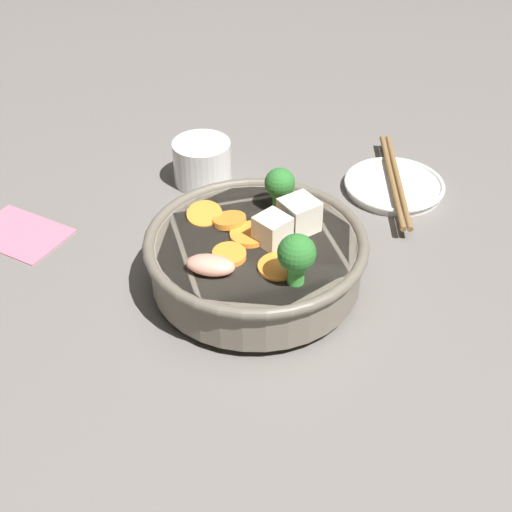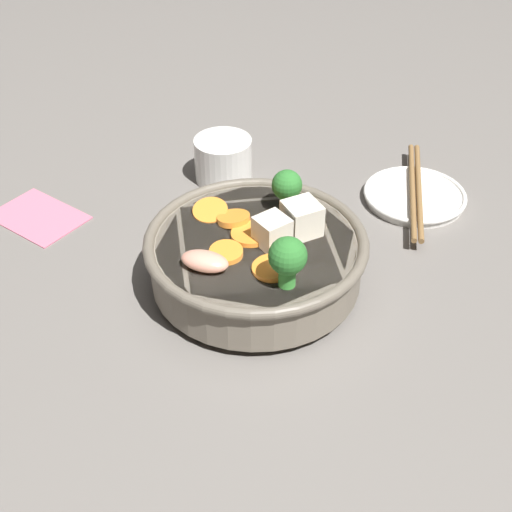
{
  "view_description": "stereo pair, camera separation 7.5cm",
  "coord_description": "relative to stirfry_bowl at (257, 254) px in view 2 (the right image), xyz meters",
  "views": [
    {
      "loc": [
        0.07,
        -0.58,
        0.5
      ],
      "look_at": [
        0.0,
        0.0,
        0.04
      ],
      "focal_mm": 50.0,
      "sensor_mm": 36.0,
      "label": 1
    },
    {
      "loc": [
        0.14,
        -0.57,
        0.5
      ],
      "look_at": [
        0.0,
        0.0,
        0.04
      ],
      "focal_mm": 50.0,
      "sensor_mm": 36.0,
      "label": 2
    }
  ],
  "objects": [
    {
      "name": "ground_plane",
      "position": [
        -0.0,
        0.0,
        -0.04
      ],
      "size": [
        3.0,
        3.0,
        0.0
      ],
      "primitive_type": "plane",
      "color": "slate"
    },
    {
      "name": "chopsticks_pair",
      "position": [
        0.15,
        0.21,
        -0.03
      ],
      "size": [
        0.03,
        0.22,
        0.01
      ],
      "color": "olive",
      "rests_on": "side_saucer"
    },
    {
      "name": "side_saucer",
      "position": [
        0.15,
        0.21,
        -0.04
      ],
      "size": [
        0.13,
        0.13,
        0.01
      ],
      "color": "white",
      "rests_on": "ground_plane"
    },
    {
      "name": "stirfry_bowl",
      "position": [
        0.0,
        0.0,
        0.0
      ],
      "size": [
        0.23,
        0.23,
        0.11
      ],
      "color": "slate",
      "rests_on": "ground_plane"
    },
    {
      "name": "napkin",
      "position": [
        -0.29,
        0.06,
        -0.04
      ],
      "size": [
        0.13,
        0.11,
        0.0
      ],
      "color": "#D16B84",
      "rests_on": "ground_plane"
    },
    {
      "name": "tea_cup",
      "position": [
        -0.09,
        0.2,
        -0.01
      ],
      "size": [
        0.07,
        0.07,
        0.06
      ],
      "color": "white",
      "rests_on": "ground_plane"
    }
  ]
}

